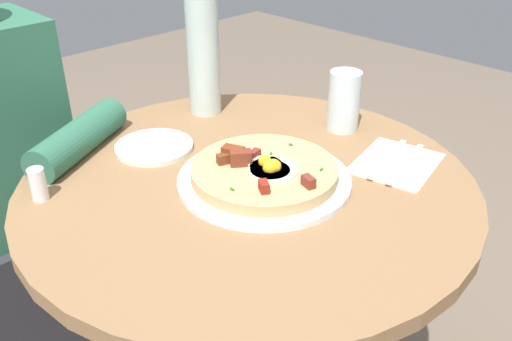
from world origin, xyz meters
name	(u,v)px	position (x,y,z in m)	size (l,w,h in m)	color
dining_table	(249,249)	(0.00, 0.00, 0.54)	(0.83, 0.83, 0.70)	olive
pizza_plate	(264,180)	(-0.01, 0.03, 0.71)	(0.31, 0.31, 0.01)	white
breakfast_pizza	(264,171)	(-0.01, 0.03, 0.73)	(0.26, 0.26, 0.05)	tan
bread_plate	(154,147)	(0.06, -0.22, 0.71)	(0.16, 0.16, 0.01)	silver
napkin	(396,163)	(-0.24, 0.16, 0.70)	(0.17, 0.14, 0.00)	white
fork	(388,159)	(-0.24, 0.15, 0.71)	(0.18, 0.01, 0.01)	silver
knife	(406,164)	(-0.24, 0.18, 0.71)	(0.18, 0.01, 0.01)	silver
water_glass	(344,101)	(-0.29, -0.01, 0.77)	(0.07, 0.07, 0.13)	silver
water_bottle	(203,55)	(-0.14, -0.29, 0.84)	(0.07, 0.07, 0.27)	silver
salt_shaker	(38,184)	(0.30, -0.20, 0.73)	(0.03, 0.03, 0.06)	white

